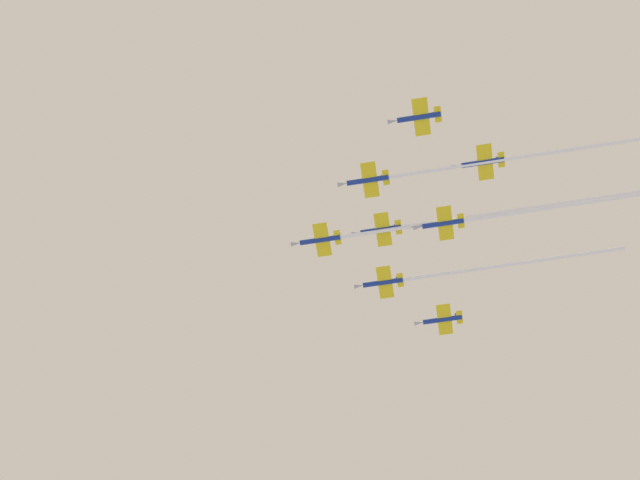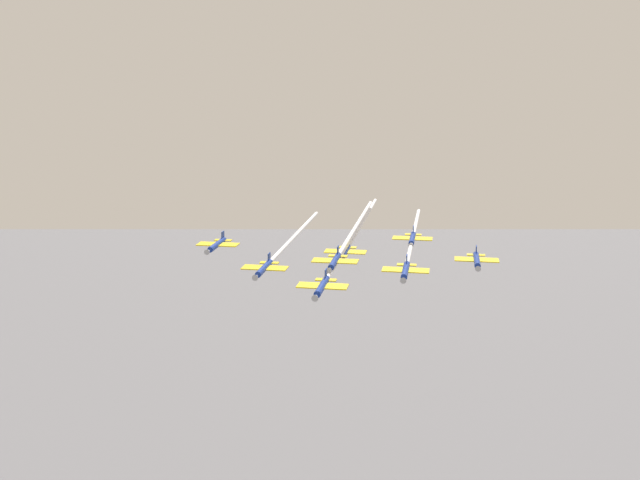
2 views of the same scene
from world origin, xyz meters
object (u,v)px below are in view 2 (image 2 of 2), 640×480
object	(u,v)px
jet_lead	(336,264)
jet_center_rear	(217,245)
jet_starboard_outer	(477,260)
jet_starboard_inner	(285,246)
jet_starboard_trail	(412,239)
jet_port_outer	(350,236)
jet_port_trail	(358,230)
jet_port_inner	(411,245)

from	to	relation	value
jet_lead	jet_center_rear	size ratio (longest dim) A/B	4.40
jet_lead	jet_starboard_outer	world-z (taller)	jet_lead
jet_starboard_inner	jet_starboard_trail	size ratio (longest dim) A/B	4.94
jet_starboard_outer	jet_center_rear	distance (m)	48.01
jet_port_outer	jet_port_trail	xyz separation A→B (m)	(5.99, -11.58, -1.49)
jet_port_inner	jet_port_trail	world-z (taller)	jet_port_inner
jet_starboard_outer	jet_port_outer	bearing A→B (deg)	-22.65
jet_starboard_inner	jet_starboard_trail	world-z (taller)	jet_starboard_trail
jet_center_rear	jet_starboard_outer	bearing A→B (deg)	180.00
jet_port_inner	jet_lead	bearing A→B (deg)	54.23
jet_port_outer	jet_center_rear	distance (m)	26.01
jet_port_inner	jet_port_outer	distance (m)	12.37
jet_starboard_outer	jet_center_rear	world-z (taller)	jet_center_rear
jet_starboard_inner	jet_center_rear	world-z (taller)	jet_center_rear
jet_starboard_inner	jet_lead	bearing A→B (deg)	128.90
jet_starboard_inner	jet_port_trail	size ratio (longest dim) A/B	0.89
jet_starboard_inner	jet_port_outer	xyz separation A→B (m)	(-8.51, -9.66, 1.43)
jet_port_inner	jet_starboard_outer	bearing A→B (deg)	149.27
jet_starboard_inner	jet_center_rear	bearing A→B (deg)	24.02
jet_port_outer	jet_lead	bearing A→B (deg)	90.00
jet_starboard_outer	jet_port_trail	xyz separation A→B (m)	(31.91, -9.44, -0.05)
jet_lead	jet_starboard_outer	distance (m)	25.83
jet_port_outer	jet_starboard_trail	bearing A→B (deg)	-170.60
jet_port_outer	jet_starboard_outer	bearing A→B (deg)	157.35
jet_lead	jet_starboard_inner	world-z (taller)	jet_lead
jet_lead	jet_starboard_inner	xyz separation A→B (m)	(17.49, -7.69, -0.75)
jet_lead	jet_port_inner	size ratio (longest dim) A/B	0.83
jet_starboard_inner	jet_port_trail	distance (m)	21.39
jet_port_inner	jet_starboard_inner	world-z (taller)	jet_port_inner
jet_starboard_inner	jet_starboard_trail	bearing A→B (deg)	-164.51
jet_port_outer	jet_center_rear	size ratio (longest dim) A/B	5.59
jet_port_inner	jet_starboard_outer	world-z (taller)	jet_port_inner
jet_port_outer	jet_starboard_trail	distance (m)	12.18
jet_lead	jet_port_outer	size ratio (longest dim) A/B	0.79
jet_lead	jet_starboard_trail	world-z (taller)	jet_starboard_trail
jet_starboard_inner	jet_port_outer	distance (m)	12.95
jet_port_inner	jet_starboard_inner	size ratio (longest dim) A/B	1.07
jet_starboard_trail	jet_port_outer	bearing A→B (deg)	9.40
jet_starboard_inner	jet_starboard_trail	distance (m)	24.92
jet_port_trail	jet_starboard_trail	bearing A→B (deg)	137.36
jet_port_inner	jet_starboard_trail	bearing A→B (deg)	-90.00
jet_starboard_inner	jet_starboard_trail	xyz separation A→B (m)	(-18.26, -16.94, 0.86)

